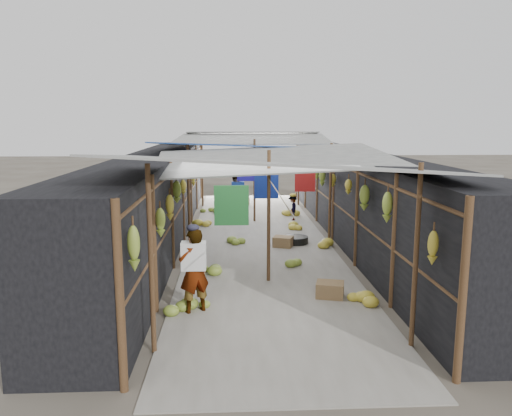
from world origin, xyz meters
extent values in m
plane|color=#6B6356|center=(0.00, 0.00, 0.00)|extent=(80.00, 80.00, 0.00)
cube|color=#9E998E|center=(0.00, 6.50, 0.01)|extent=(3.60, 16.00, 0.02)
cube|color=black|center=(-2.70, 6.50, 1.15)|extent=(1.40, 15.00, 2.30)
cube|color=black|center=(2.70, 6.50, 1.15)|extent=(1.40, 15.00, 2.30)
cube|color=olive|center=(0.57, 5.68, 0.14)|extent=(0.56, 0.51, 0.28)
cube|color=olive|center=(1.03, 2.00, 0.15)|extent=(0.57, 0.50, 0.29)
cube|color=olive|center=(-0.34, 11.97, 0.16)|extent=(0.60, 0.54, 0.31)
cylinder|color=black|center=(0.93, 6.03, 0.10)|extent=(0.66, 0.66, 0.20)
imported|color=white|center=(-1.35, 1.42, 0.72)|extent=(0.62, 0.55, 1.43)
imported|color=#2056A1|center=(-0.52, 8.96, 0.76)|extent=(0.88, 0.77, 1.53)
imported|color=#4B4741|center=(1.23, 9.09, 0.41)|extent=(0.34, 0.55, 0.82)
cylinder|color=brown|center=(-1.80, 0.00, 1.30)|extent=(0.07, 0.07, 2.60)
cylinder|color=brown|center=(1.80, 0.00, 1.30)|extent=(0.07, 0.07, 2.60)
cylinder|color=brown|center=(0.00, 3.00, 1.30)|extent=(0.07, 0.07, 2.60)
cylinder|color=brown|center=(-1.80, 6.00, 1.30)|extent=(0.07, 0.07, 2.60)
cylinder|color=brown|center=(1.80, 6.00, 1.30)|extent=(0.07, 0.07, 2.60)
cylinder|color=brown|center=(0.00, 9.00, 1.30)|extent=(0.07, 0.07, 2.60)
cylinder|color=brown|center=(-1.80, 12.00, 1.30)|extent=(0.07, 0.07, 2.60)
cylinder|color=brown|center=(1.80, 12.00, 1.30)|extent=(0.07, 0.07, 2.60)
cube|color=#9C9D98|center=(0.00, 1.00, 2.50)|extent=(5.21, 3.19, 0.52)
cube|color=#9C9D98|center=(0.20, 4.20, 2.35)|extent=(5.23, 3.73, 0.50)
cube|color=#1F4392|center=(-0.10, 7.50, 2.45)|extent=(5.40, 3.60, 0.41)
cube|color=#9C9D98|center=(0.00, 10.80, 2.55)|extent=(5.37, 3.66, 0.27)
cube|color=#9C9D98|center=(0.10, 13.20, 2.65)|extent=(5.00, 1.99, 0.24)
cylinder|color=brown|center=(-2.00, 6.50, 2.05)|extent=(0.06, 15.00, 0.06)
cylinder|color=brown|center=(2.00, 6.50, 2.05)|extent=(0.06, 15.00, 0.06)
cylinder|color=gray|center=(0.00, 6.50, 2.05)|extent=(0.02, 15.00, 0.02)
cube|color=#297B37|center=(-0.72, 2.03, 1.70)|extent=(0.60, 0.03, 0.70)
cube|color=maroon|center=(1.07, 5.47, 1.75)|extent=(0.50, 0.03, 0.60)
cube|color=#2119A7|center=(-0.21, 7.71, 1.75)|extent=(0.70, 0.03, 0.60)
cube|color=#1A33AA|center=(0.08, 4.74, 1.72)|extent=(0.55, 0.03, 0.65)
cube|color=silver|center=(0.60, 9.04, 1.77)|extent=(0.60, 0.03, 0.55)
ellipsoid|color=olive|center=(-1.88, -0.70, 1.65)|extent=(0.15, 0.13, 0.57)
ellipsoid|color=olive|center=(-1.88, 1.53, 1.51)|extent=(0.16, 0.14, 0.50)
ellipsoid|color=gold|center=(-1.88, 2.81, 1.54)|extent=(0.16, 0.13, 0.51)
ellipsoid|color=olive|center=(-1.88, 4.04, 1.66)|extent=(0.19, 0.17, 0.49)
ellipsoid|color=gold|center=(-1.88, 5.48, 1.57)|extent=(0.16, 0.13, 0.36)
ellipsoid|color=gold|center=(-1.88, 7.05, 1.86)|extent=(0.18, 0.15, 0.38)
ellipsoid|color=gold|center=(-1.88, 8.70, 1.46)|extent=(0.15, 0.13, 0.58)
ellipsoid|color=gold|center=(-1.88, 9.97, 1.55)|extent=(0.16, 0.14, 0.44)
ellipsoid|color=olive|center=(-1.88, 11.71, 1.49)|extent=(0.17, 0.14, 0.53)
ellipsoid|color=olive|center=(-1.88, 12.93, 1.68)|extent=(0.17, 0.15, 0.58)
ellipsoid|color=gold|center=(1.88, -0.35, 1.52)|extent=(0.14, 0.12, 0.47)
ellipsoid|color=olive|center=(1.88, 1.59, 1.72)|extent=(0.17, 0.15, 0.54)
ellipsoid|color=olive|center=(1.88, 3.03, 1.66)|extent=(0.20, 0.17, 0.52)
ellipsoid|color=gold|center=(1.88, 4.39, 1.70)|extent=(0.16, 0.14, 0.35)
ellipsoid|color=gold|center=(1.88, 6.12, 1.64)|extent=(0.18, 0.16, 0.36)
ellipsoid|color=olive|center=(1.88, 7.60, 1.56)|extent=(0.20, 0.17, 0.54)
ellipsoid|color=olive|center=(1.88, 8.52, 1.66)|extent=(0.18, 0.15, 0.59)
ellipsoid|color=gold|center=(1.88, 10.15, 1.64)|extent=(0.16, 0.13, 0.42)
ellipsoid|color=olive|center=(1.88, 11.60, 1.58)|extent=(0.18, 0.16, 0.36)
ellipsoid|color=olive|center=(1.88, 13.63, 1.75)|extent=(0.18, 0.16, 0.56)
ellipsoid|color=gold|center=(1.28, 7.78, 0.12)|extent=(0.46, 0.40, 0.23)
ellipsoid|color=gold|center=(1.59, 1.70, 0.13)|extent=(0.50, 0.43, 0.25)
ellipsoid|color=gold|center=(1.28, 9.96, 0.12)|extent=(0.50, 0.42, 0.25)
ellipsoid|color=olive|center=(0.55, 4.08, 0.12)|extent=(0.50, 0.42, 0.25)
ellipsoid|color=gold|center=(1.70, 5.66, 0.16)|extent=(0.63, 0.54, 0.32)
ellipsoid|color=olive|center=(-1.25, 3.61, 0.15)|extent=(0.60, 0.51, 0.30)
ellipsoid|color=olive|center=(-1.45, 1.34, 0.16)|extent=(0.63, 0.53, 0.31)
ellipsoid|color=gold|center=(-1.66, 8.41, 0.12)|extent=(0.47, 0.40, 0.23)
ellipsoid|color=olive|center=(-0.69, 6.12, 0.11)|extent=(0.44, 0.37, 0.22)
ellipsoid|color=olive|center=(-1.43, 10.75, 0.17)|extent=(0.69, 0.59, 0.35)
camera|label=1|loc=(-0.72, -6.49, 3.14)|focal=35.00mm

